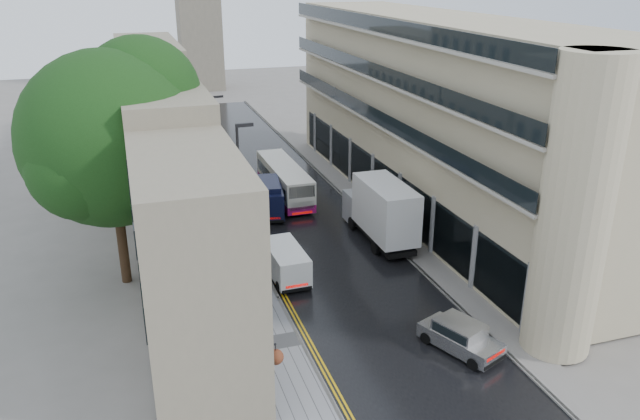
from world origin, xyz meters
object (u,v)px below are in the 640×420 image
tree_far (117,127)px  pedestrian (254,272)px  white_lorry (376,223)px  white_van (279,276)px  silver_hatchback (474,355)px  lamp_post_near (240,200)px  tree_near (113,168)px  navy_van (256,205)px  lamp_post_far (216,143)px  cream_bus (281,193)px

tree_far → pedestrian: size_ratio=6.65×
tree_far → pedestrian: bearing=-67.6°
white_lorry → white_van: 7.84m
silver_hatchback → white_van: bearing=101.6°
silver_hatchback → pedestrian: pedestrian is taller
lamp_post_near → white_lorry: bearing=-4.2°
tree_far → lamp_post_near: tree_far is taller
tree_near → pedestrian: (6.99, -3.22, -5.89)m
navy_van → lamp_post_far: 8.70m
silver_hatchback → navy_van: size_ratio=0.77×
tree_near → silver_hatchback: bearing=-43.0°
navy_van → lamp_post_near: lamp_post_near is taller
white_van → navy_van: 10.63m
white_van → lamp_post_far: bearing=89.6°
cream_bus → pedestrian: (-4.59, -11.73, -0.28)m
cream_bus → navy_van: navy_van is taller
silver_hatchback → lamp_post_near: 15.81m
tree_near → lamp_post_far: (7.79, 14.73, -3.02)m
silver_hatchback → white_van: white_van is taller
cream_bus → pedestrian: cream_bus is taller
lamp_post_near → lamp_post_far: (0.99, 15.58, -0.67)m
white_lorry → navy_van: (-6.16, 7.53, -0.80)m
tree_far → lamp_post_near: 15.38m
navy_van → lamp_post_near: size_ratio=0.58×
pedestrian → lamp_post_far: (0.80, 17.95, 2.87)m
tree_near → navy_van: (9.18, 6.54, -5.59)m
tree_far → white_van: size_ratio=2.84×
white_van → silver_hatchback: bearing=-57.6°
tree_far → silver_hatchback: (14.57, -26.89, -5.46)m
white_lorry → lamp_post_near: bearing=179.0°
white_lorry → silver_hatchback: bearing=-92.1°
tree_near → silver_hatchback: 21.26m
lamp_post_near → tree_far: bearing=111.9°
tree_near → tree_far: size_ratio=1.11×
pedestrian → tree_far: bearing=-79.2°
navy_van → pedestrian: navy_van is taller
white_van → tree_near: bearing=152.1°
navy_van → lamp_post_near: 8.41m
navy_van → lamp_post_far: lamp_post_far is taller
silver_hatchback → lamp_post_far: lamp_post_far is taller
lamp_post_near → lamp_post_far: 15.62m
cream_bus → white_lorry: bearing=-69.1°
navy_van → lamp_post_far: size_ratio=0.69×
tree_near → white_van: bearing=-26.2°
tree_near → white_lorry: bearing=-3.7°
cream_bus → silver_hatchback: bearing=-82.3°
white_lorry → cream_bus: bearing=111.6°
white_lorry → white_van: bearing=-156.9°
tree_near → lamp_post_near: tree_near is taller
white_lorry → lamp_post_far: bearing=115.6°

